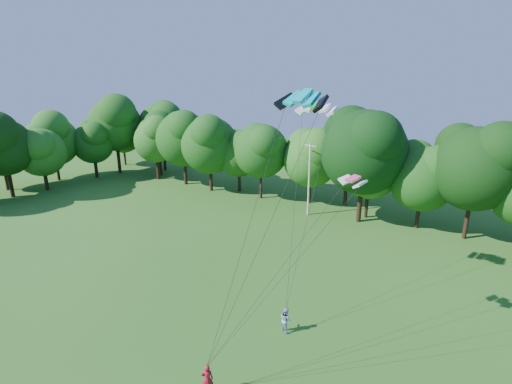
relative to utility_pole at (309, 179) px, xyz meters
The scene contains 9 objects.
utility_pole is the anchor object (origin of this frame).
kite_flyer_left 30.09m from the utility_pole, 74.72° to the right, with size 0.68×0.45×1.86m, color #AD1628.
kite_flyer_right 23.59m from the utility_pole, 67.65° to the right, with size 0.88×0.69×1.82m, color #9FB2DD.
kite_teal 30.84m from the utility_pole, 65.55° to the right, with size 2.52×1.35×0.64m.
kite_green 19.87m from the utility_pole, 63.40° to the right, with size 2.96×1.36×0.54m.
kite_pink 23.91m from the utility_pole, 57.99° to the right, with size 1.95×1.48×0.33m.
tree_back_west 29.54m from the utility_pole, behind, with size 8.10×8.10×11.78m.
tree_back_center 8.00m from the utility_pole, 12.07° to the left, with size 10.62×10.62×15.44m.
tree_flank_west 44.82m from the utility_pole, 160.23° to the right, with size 6.52×6.52×9.49m.
Camera 1 is at (15.48, -10.02, 17.68)m, focal length 28.00 mm.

